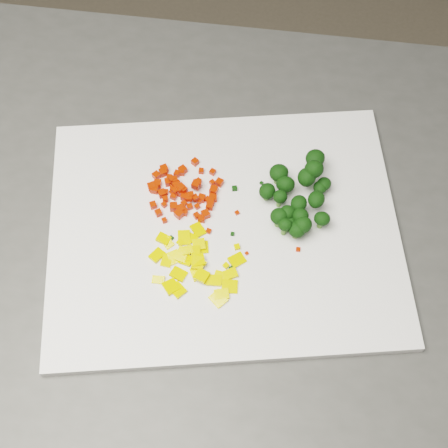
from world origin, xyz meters
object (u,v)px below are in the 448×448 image
(carrot_pile, at_px, (183,188))
(counter_block, at_px, (217,332))
(pepper_pile, at_px, (199,262))
(cutting_board, at_px, (224,230))
(broccoli_pile, at_px, (304,189))

(carrot_pile, bearing_deg, counter_block, -25.77)
(carrot_pile, bearing_deg, pepper_pile, -59.23)
(cutting_board, height_order, carrot_pile, carrot_pile)
(pepper_pile, distance_m, broccoli_pile, 0.16)
(carrot_pile, height_order, broccoli_pile, broccoli_pile)
(carrot_pile, relative_size, broccoli_pile, 0.83)
(counter_block, xyz_separation_m, carrot_pile, (-0.05, 0.02, 0.48))
(carrot_pile, xyz_separation_m, broccoli_pile, (0.15, 0.04, 0.01))
(cutting_board, distance_m, pepper_pile, 0.06)
(broccoli_pile, bearing_deg, pepper_pile, -126.10)
(cutting_board, relative_size, broccoli_pile, 3.75)
(counter_block, relative_size, broccoli_pile, 8.40)
(counter_block, relative_size, carrot_pile, 10.08)
(counter_block, height_order, pepper_pile, pepper_pile)
(counter_block, bearing_deg, cutting_board, -22.97)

